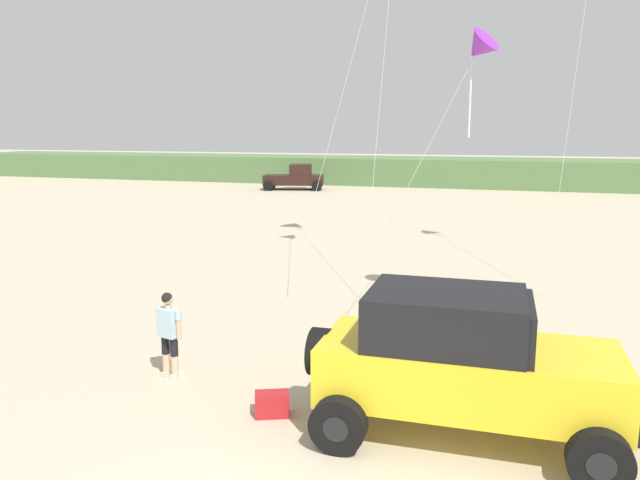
# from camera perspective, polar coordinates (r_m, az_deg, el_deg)

# --- Properties ---
(dune_ridge) EXTENTS (90.00, 7.35, 2.23)m
(dune_ridge) POSITION_cam_1_polar(r_m,az_deg,el_deg) (53.77, 9.36, 6.31)
(dune_ridge) COLOR #567A47
(dune_ridge) RESTS_ON ground_plane
(jeep) EXTENTS (4.87, 2.45, 2.26)m
(jeep) POSITION_cam_1_polar(r_m,az_deg,el_deg) (9.73, 13.08, -10.82)
(jeep) COLOR yellow
(jeep) RESTS_ON ground_plane
(person_watching) EXTENTS (0.61, 0.38, 1.67)m
(person_watching) POSITION_cam_1_polar(r_m,az_deg,el_deg) (12.01, -13.77, -8.10)
(person_watching) COLOR #DBB28E
(person_watching) RESTS_ON ground_plane
(cooler_box) EXTENTS (0.66, 0.55, 0.38)m
(cooler_box) POSITION_cam_1_polar(r_m,az_deg,el_deg) (10.53, -4.45, -14.88)
(cooler_box) COLOR #B21E23
(cooler_box) RESTS_ON ground_plane
(distant_pickup) EXTENTS (4.92, 3.37, 1.98)m
(distant_pickup) POSITION_cam_1_polar(r_m,az_deg,el_deg) (48.13, -2.29, 5.78)
(distant_pickup) COLOR black
(distant_pickup) RESTS_ON ground_plane
(kite_white_parafoil) EXTENTS (3.46, 2.28, 7.01)m
(kite_white_parafoil) POSITION_cam_1_polar(r_m,az_deg,el_deg) (15.39, 14.43, 16.71)
(kite_white_parafoil) COLOR purple
(kite_white_parafoil) RESTS_ON ground_plane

